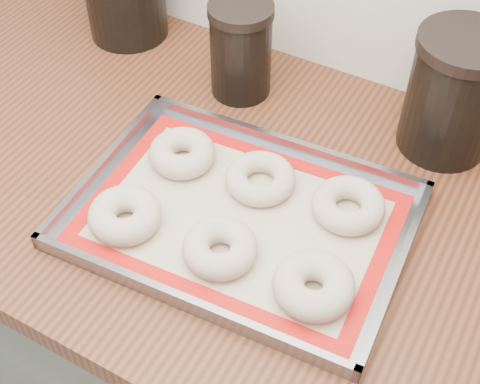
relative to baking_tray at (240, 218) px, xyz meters
The scene contains 12 objects.
cabinet 0.49m from the baking_tray, 138.17° to the left, with size 3.00×0.65×0.86m, color slate.
countertop 0.10m from the baking_tray, 138.17° to the left, with size 3.06×0.68×0.04m, color brown.
baking_tray is the anchor object (origin of this frame).
baking_mat 0.00m from the baking_tray, ahead, with size 0.44×0.32×0.00m.
bagel_front_left 0.16m from the baking_tray, 147.07° to the right, with size 0.10×0.10×0.04m, color #C6B299.
bagel_front_mid 0.07m from the baking_tray, 82.38° to the right, with size 0.10×0.10×0.04m, color #C6B299.
bagel_front_right 0.16m from the baking_tray, 24.64° to the right, with size 0.10×0.10×0.04m, color #C6B299.
bagel_back_left 0.14m from the baking_tray, 156.60° to the left, with size 0.10×0.10×0.04m, color #C6B299.
bagel_back_mid 0.07m from the baking_tray, 94.37° to the left, with size 0.10×0.10×0.03m, color #C6B299.
bagel_back_right 0.15m from the baking_tray, 33.30° to the left, with size 0.10×0.10×0.03m, color #C6B299.
canister_mid 0.30m from the baking_tray, 119.09° to the left, with size 0.10×0.10×0.16m.
canister_right 0.36m from the baking_tray, 56.55° to the left, with size 0.14×0.14×0.19m.
Camera 1 is at (0.37, 1.08, 1.61)m, focal length 50.00 mm.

